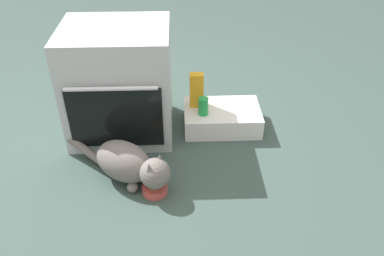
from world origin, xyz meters
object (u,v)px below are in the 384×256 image
at_px(oven, 119,83).
at_px(pantry_cabinet, 222,118).
at_px(soda_can, 203,106).
at_px(juice_carton, 197,90).
at_px(food_bowl, 155,188).
at_px(cat, 129,164).

xyz_separation_m(oven, pantry_cabinet, (0.67, 0.01, -0.29)).
height_order(oven, pantry_cabinet, oven).
xyz_separation_m(pantry_cabinet, soda_can, (-0.13, -0.06, 0.13)).
bearing_deg(oven, pantry_cabinet, 0.57).
relative_size(oven, pantry_cabinet, 1.41).
bearing_deg(juice_carton, soda_can, -69.29).
relative_size(pantry_cabinet, food_bowl, 3.59).
xyz_separation_m(oven, soda_can, (0.53, -0.05, -0.16)).
height_order(oven, food_bowl, oven).
relative_size(soda_can, juice_carton, 0.50).
xyz_separation_m(pantry_cabinet, food_bowl, (-0.43, -0.63, -0.04)).
height_order(oven, soda_can, oven).
relative_size(food_bowl, soda_can, 1.19).
distance_m(pantry_cabinet, food_bowl, 0.76).
relative_size(pantry_cabinet, cat, 0.78).
distance_m(pantry_cabinet, juice_carton, 0.26).
xyz_separation_m(cat, soda_can, (0.44, 0.47, 0.07)).
distance_m(food_bowl, juice_carton, 0.76).
distance_m(oven, cat, 0.58).
height_order(food_bowl, juice_carton, juice_carton).
relative_size(pantry_cabinet, soda_can, 4.26).
bearing_deg(juice_carton, cat, -124.90).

